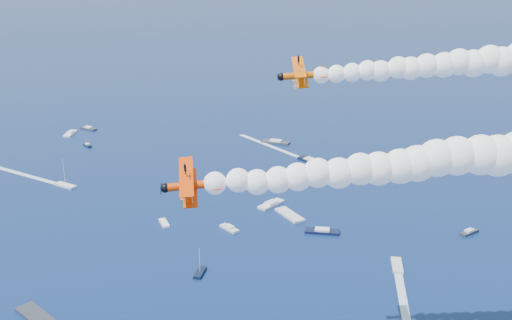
# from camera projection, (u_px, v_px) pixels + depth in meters

# --- Properties ---
(biplane_lead) EXTENTS (10.15, 11.62, 7.96)m
(biplane_lead) POSITION_uv_depth(u_px,v_px,m) (303.00, 75.00, 114.19)
(biplane_lead) COLOR #E05B04
(biplane_trail) EXTENTS (9.47, 11.13, 7.74)m
(biplane_trail) POSITION_uv_depth(u_px,v_px,m) (192.00, 185.00, 83.40)
(biplane_trail) COLOR #E83A04
(smoke_trail_lead) EXTENTS (62.26, 24.13, 11.33)m
(smoke_trail_lead) POSITION_uv_depth(u_px,v_px,m) (480.00, 62.00, 113.66)
(smoke_trail_lead) COLOR white
(smoke_trail_trail) EXTENTS (62.67, 32.51, 11.33)m
(smoke_trail_trail) POSITION_uv_depth(u_px,v_px,m) (429.00, 161.00, 85.12)
(smoke_trail_trail) COLOR white
(spectator_boats) EXTENTS (204.40, 168.91, 0.70)m
(spectator_boats) POSITION_uv_depth(u_px,v_px,m) (245.00, 223.00, 194.97)
(spectator_boats) COLOR white
(spectator_boats) RESTS_ON ground
(boat_wakes) EXTENTS (148.65, 152.15, 0.04)m
(boat_wakes) POSITION_uv_depth(u_px,v_px,m) (210.00, 195.00, 217.07)
(boat_wakes) COLOR white
(boat_wakes) RESTS_ON ground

